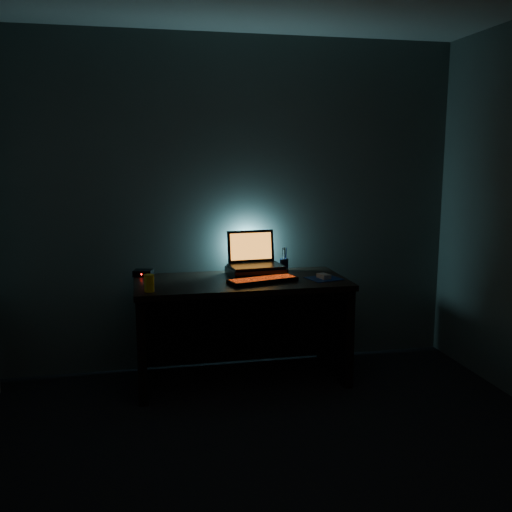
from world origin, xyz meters
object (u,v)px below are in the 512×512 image
Objects in this scene: mouse at (324,276)px; pen_cup at (284,265)px; keyboard at (263,280)px; laptop at (254,258)px; juice_glass at (149,283)px; router at (143,273)px.

mouse is 0.40m from pen_cup.
laptop is at bearing 75.61° from keyboard.
laptop is at bearing -165.54° from pen_cup.
keyboard is 4.55× the size of juice_glass.
juice_glass is (-1.24, -0.14, 0.04)m from mouse.
mouse is (0.45, 0.02, 0.00)m from keyboard.
pen_cup is (0.25, 0.06, -0.07)m from laptop.
juice_glass reaches higher than router.
keyboard is 0.90m from router.
juice_glass is 0.72× the size of router.
mouse is 0.65× the size of router.
laptop reaches higher than keyboard.
pen_cup is at bearing 25.03° from juice_glass.
keyboard is at bearing -94.70° from laptop.
pen_cup is at bearing 9.19° from laptop.
router is at bearing 148.57° from mouse.
keyboard is 0.44m from pen_cup.
laptop is 0.27m from pen_cup.
mouse is 1.24m from juice_glass.
pen_cup is 1.14m from juice_glass.
mouse is at bearing -1.73° from router.
laptop is at bearing 28.10° from juice_glass.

